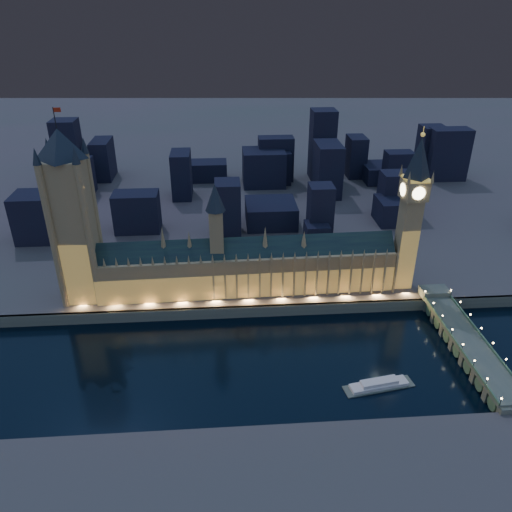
{
  "coord_description": "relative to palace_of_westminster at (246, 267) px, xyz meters",
  "views": [
    {
      "loc": [
        -15.87,
        -234.53,
        189.58
      ],
      "look_at": [
        5.0,
        55.0,
        38.0
      ],
      "focal_mm": 35.0,
      "sensor_mm": 36.0,
      "label": 1
    }
  ],
  "objects": [
    {
      "name": "north_bank",
      "position": [
        1.33,
        458.26,
        -22.37
      ],
      "size": [
        2000.0,
        960.0,
        8.0
      ],
      "primitive_type": "cube",
      "color": "#404B44",
      "rests_on": "ground"
    },
    {
      "name": "embankment_wall",
      "position": [
        1.33,
        -20.74,
        -22.37
      ],
      "size": [
        2000.0,
        2.5,
        8.0
      ],
      "primitive_type": "cube",
      "color": "#47554D",
      "rests_on": "ground"
    },
    {
      "name": "city_backdrop",
      "position": [
        37.36,
        186.12,
        3.46
      ],
      "size": [
        467.45,
        215.63,
        74.61
      ],
      "color": "black",
      "rests_on": "north_bank"
    },
    {
      "name": "palace_of_westminster",
      "position": [
        0.0,
        0.0,
        0.0
      ],
      "size": [
        202.0,
        25.65,
        78.0
      ],
      "color": "#877B56",
      "rests_on": "north_bank"
    },
    {
      "name": "victoria_tower",
      "position": [
        -108.67,
        0.18,
        44.15
      ],
      "size": [
        31.68,
        31.68,
        125.82
      ],
      "color": "#877B56",
      "rests_on": "north_bank"
    },
    {
      "name": "ground_plane",
      "position": [
        1.33,
        -61.74,
        -26.37
      ],
      "size": [
        2000.0,
        2000.0,
        0.0
      ],
      "primitive_type": "plane",
      "color": "black",
      "rests_on": "ground"
    },
    {
      "name": "elizabeth_tower",
      "position": [
        109.33,
        0.18,
        43.78
      ],
      "size": [
        18.0,
        18.0,
        111.39
      ],
      "color": "#877B56",
      "rests_on": "north_bank"
    },
    {
      "name": "river_boat",
      "position": [
        67.35,
        -93.25,
        -24.81
      ],
      "size": [
        40.27,
        15.6,
        4.5
      ],
      "color": "#47554D",
      "rests_on": "ground"
    },
    {
      "name": "westminster_bridge",
      "position": [
        127.35,
        -65.19,
        -20.38
      ],
      "size": [
        18.68,
        113.0,
        15.9
      ],
      "color": "#47554D",
      "rests_on": "ground"
    }
  ]
}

